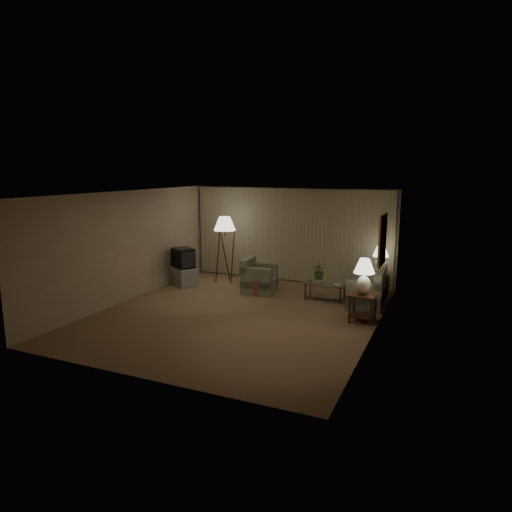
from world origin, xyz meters
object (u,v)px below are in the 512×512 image
(side_table_near, at_px, (363,302))
(side_table_far, at_px, (379,280))
(table_lamp_far, at_px, (381,256))
(vase, at_px, (319,280))
(sofa, at_px, (367,289))
(crt_tv, at_px, (183,258))
(coffee_table, at_px, (325,289))
(floor_lamp, at_px, (225,248))
(ottoman, at_px, (260,286))
(table_lamp_near, at_px, (364,273))
(armchair, at_px, (259,279))
(tv_cabinet, at_px, (184,276))

(side_table_near, height_order, side_table_far, same)
(side_table_near, height_order, table_lamp_far, table_lamp_far)
(vase, bearing_deg, sofa, 4.89)
(table_lamp_far, xyz_separation_m, crt_tv, (-5.20, -1.15, -0.24))
(coffee_table, bearing_deg, table_lamp_far, 40.79)
(floor_lamp, distance_m, ottoman, 1.76)
(table_lamp_near, bearing_deg, armchair, 157.25)
(table_lamp_near, height_order, ottoman, table_lamp_near)
(sofa, relative_size, armchair, 1.66)
(armchair, xyz_separation_m, ottoman, (0.05, -0.11, -0.15))
(armchair, bearing_deg, side_table_far, -76.51)
(sofa, relative_size, floor_lamp, 0.89)
(side_table_far, xyz_separation_m, floor_lamp, (-4.28, -0.39, 0.59))
(side_table_far, height_order, crt_tv, crt_tv)
(armchair, relative_size, side_table_near, 1.69)
(table_lamp_near, bearing_deg, side_table_far, 90.00)
(table_lamp_near, distance_m, coffee_table, 1.88)
(coffee_table, distance_m, tv_cabinet, 4.03)
(armchair, xyz_separation_m, coffee_table, (1.77, 0.02, -0.08))
(sofa, height_order, side_table_near, sofa)
(ottoman, bearing_deg, table_lamp_far, 21.51)
(table_lamp_near, xyz_separation_m, floor_lamp, (-4.28, 1.87, -0.06))
(tv_cabinet, bearing_deg, floor_lamp, 72.19)
(armchair, xyz_separation_m, floor_lamp, (-1.34, 0.63, 0.63))
(table_lamp_near, height_order, vase, table_lamp_near)
(side_table_far, bearing_deg, sofa, -99.38)
(coffee_table, bearing_deg, side_table_far, 40.79)
(floor_lamp, bearing_deg, side_table_near, -23.56)
(floor_lamp, distance_m, vase, 3.07)
(tv_cabinet, relative_size, ottoman, 1.58)
(sofa, height_order, table_lamp_far, table_lamp_far)
(tv_cabinet, relative_size, crt_tv, 1.29)
(side_table_near, distance_m, table_lamp_far, 2.34)
(crt_tv, bearing_deg, ottoman, 32.99)
(armchair, height_order, side_table_far, armchair)
(table_lamp_far, bearing_deg, sofa, -99.38)
(floor_lamp, height_order, vase, floor_lamp)
(vase, bearing_deg, ottoman, -175.29)
(side_table_far, distance_m, table_lamp_near, 2.35)
(table_lamp_near, bearing_deg, crt_tv, 167.98)
(coffee_table, relative_size, vase, 6.57)
(armchair, relative_size, table_lamp_far, 1.45)
(table_lamp_near, height_order, floor_lamp, floor_lamp)
(armchair, bearing_deg, table_lamp_far, -76.51)
(floor_lamp, bearing_deg, sofa, -7.13)
(coffee_table, bearing_deg, table_lamp_near, -46.95)
(side_table_far, bearing_deg, floor_lamp, -174.78)
(tv_cabinet, distance_m, vase, 3.89)
(tv_cabinet, xyz_separation_m, crt_tv, (0.00, 0.00, 0.52))
(side_table_far, bearing_deg, table_lamp_near, -90.00)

